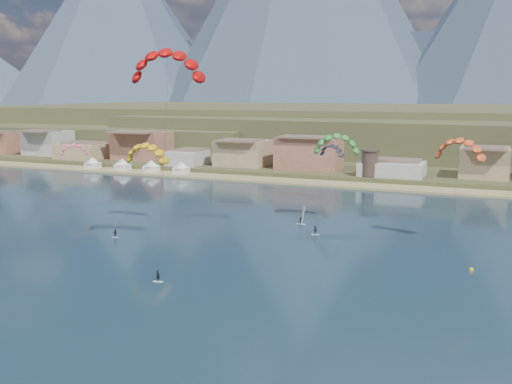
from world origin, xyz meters
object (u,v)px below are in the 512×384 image
Objects in this scene: kitesurfer_yellow at (146,150)px; buoy at (471,270)px; watchtower at (370,163)px; kitesurfer_red at (167,61)px; kitesurfer_green at (336,141)px; windsurfer at (302,219)px.

kitesurfer_yellow reaches higher than buoy.
watchtower is at bearing 66.11° from kitesurfer_yellow.
kitesurfer_green is (18.58, 37.72, -15.37)m from kitesurfer_red.
buoy is at bearing 15.39° from kitesurfer_red.
buoy is at bearing -30.83° from windsurfer.
kitesurfer_green reaches higher than buoy.
watchtower is 10.84× the size of buoy.
buoy is (33.36, -84.11, -6.23)m from watchtower.
windsurfer is (-2.13, -62.92, -5.14)m from watchtower.
kitesurfer_red is at bearing -98.34° from watchtower.
kitesurfer_yellow is 69.06m from buoy.
kitesurfer_red is 44.77m from kitesurfer_green.
kitesurfer_red is at bearing -116.22° from kitesurfer_green.
kitesurfer_red reaches higher than kitesurfer_green.
kitesurfer_yellow is 36.49m from windsurfer.
windsurfer is at bearing -151.97° from kitesurfer_green.
kitesurfer_green is at bearing -85.83° from watchtower.
kitesurfer_red is 9.43× the size of windsurfer.
watchtower is 82.57m from kitesurfer_yellow.
kitesurfer_yellow is 40.65m from kitesurfer_green.
kitesurfer_red reaches higher than buoy.
kitesurfer_green is (37.54, 15.49, 1.88)m from kitesurfer_yellow.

